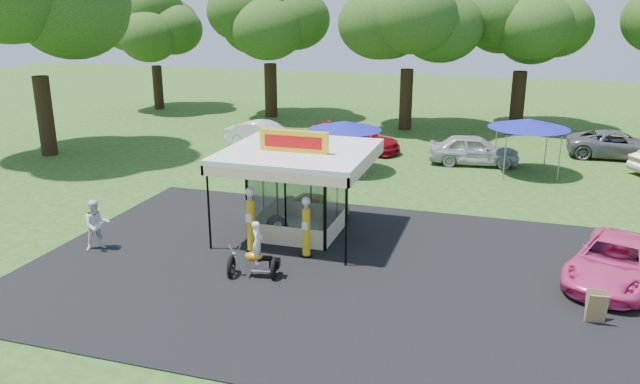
{
  "coord_description": "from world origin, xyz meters",
  "views": [
    {
      "loc": [
        5.56,
        -16.58,
        8.75
      ],
      "look_at": [
        -0.85,
        4.0,
        2.08
      ],
      "focal_mm": 35.0,
      "sensor_mm": 36.0,
      "label": 1
    }
  ],
  "objects_px": {
    "gas_pump_right": "(306,229)",
    "tent_east": "(529,124)",
    "pink_sedan": "(616,261)",
    "bg_car_b": "(357,139)",
    "a_frame_sign": "(596,308)",
    "motorcycle": "(256,255)",
    "tent_west": "(345,126)",
    "bg_car_d": "(618,145)",
    "kiosk_car": "(316,205)",
    "bg_car_c": "(474,150)",
    "spectator_west": "(97,225)",
    "gas_pump_left": "(251,221)",
    "bg_car_a": "(265,135)",
    "gas_station_kiosk": "(299,190)"
  },
  "relations": [
    {
      "from": "spectator_west",
      "to": "bg_car_a",
      "type": "height_order",
      "value": "spectator_west"
    },
    {
      "from": "kiosk_car",
      "to": "motorcycle",
      "type": "bearing_deg",
      "value": 179.81
    },
    {
      "from": "gas_pump_right",
      "to": "a_frame_sign",
      "type": "xyz_separation_m",
      "value": [
        9.26,
        -2.07,
        -0.59
      ]
    },
    {
      "from": "gas_station_kiosk",
      "to": "tent_west",
      "type": "height_order",
      "value": "gas_station_kiosk"
    },
    {
      "from": "motorcycle",
      "to": "bg_car_a",
      "type": "bearing_deg",
      "value": 99.17
    },
    {
      "from": "gas_pump_right",
      "to": "bg_car_a",
      "type": "relative_size",
      "value": 0.46
    },
    {
      "from": "gas_pump_left",
      "to": "kiosk_car",
      "type": "bearing_deg",
      "value": 77.07
    },
    {
      "from": "gas_pump_right",
      "to": "pink_sedan",
      "type": "height_order",
      "value": "gas_pump_right"
    },
    {
      "from": "pink_sedan",
      "to": "bg_car_b",
      "type": "height_order",
      "value": "bg_car_b"
    },
    {
      "from": "spectator_west",
      "to": "tent_east",
      "type": "bearing_deg",
      "value": -0.53
    },
    {
      "from": "bg_car_b",
      "to": "tent_west",
      "type": "xyz_separation_m",
      "value": [
        0.45,
        -4.61,
        1.67
      ]
    },
    {
      "from": "motorcycle",
      "to": "bg_car_d",
      "type": "height_order",
      "value": "motorcycle"
    },
    {
      "from": "a_frame_sign",
      "to": "bg_car_b",
      "type": "height_order",
      "value": "bg_car_b"
    },
    {
      "from": "bg_car_a",
      "to": "tent_east",
      "type": "bearing_deg",
      "value": -84.08
    },
    {
      "from": "kiosk_car",
      "to": "tent_east",
      "type": "distance_m",
      "value": 13.02
    },
    {
      "from": "tent_west",
      "to": "bg_car_b",
      "type": "bearing_deg",
      "value": 95.52
    },
    {
      "from": "gas_station_kiosk",
      "to": "motorcycle",
      "type": "distance_m",
      "value": 4.37
    },
    {
      "from": "gas_pump_left",
      "to": "tent_west",
      "type": "height_order",
      "value": "tent_west"
    },
    {
      "from": "a_frame_sign",
      "to": "motorcycle",
      "type": "bearing_deg",
      "value": 174.5
    },
    {
      "from": "motorcycle",
      "to": "pink_sedan",
      "type": "relative_size",
      "value": 0.39
    },
    {
      "from": "gas_pump_right",
      "to": "bg_car_c",
      "type": "height_order",
      "value": "gas_pump_right"
    },
    {
      "from": "motorcycle",
      "to": "a_frame_sign",
      "type": "distance_m",
      "value": 10.31
    },
    {
      "from": "a_frame_sign",
      "to": "spectator_west",
      "type": "bearing_deg",
      "value": 172.79
    },
    {
      "from": "gas_pump_right",
      "to": "tent_west",
      "type": "relative_size",
      "value": 0.58
    },
    {
      "from": "tent_west",
      "to": "bg_car_d",
      "type": "bearing_deg",
      "value": 27.61
    },
    {
      "from": "bg_car_a",
      "to": "bg_car_c",
      "type": "height_order",
      "value": "bg_car_c"
    },
    {
      "from": "gas_station_kiosk",
      "to": "tent_east",
      "type": "height_order",
      "value": "gas_station_kiosk"
    },
    {
      "from": "spectator_west",
      "to": "tent_west",
      "type": "bearing_deg",
      "value": 19.65
    },
    {
      "from": "a_frame_sign",
      "to": "kiosk_car",
      "type": "xyz_separation_m",
      "value": [
        -10.29,
        6.47,
        -0.0
      ]
    },
    {
      "from": "bg_car_c",
      "to": "bg_car_d",
      "type": "distance_m",
      "value": 8.77
    },
    {
      "from": "pink_sedan",
      "to": "tent_west",
      "type": "xyz_separation_m",
      "value": [
        -11.89,
        10.61,
        1.73
      ]
    },
    {
      "from": "spectator_west",
      "to": "tent_east",
      "type": "distance_m",
      "value": 21.67
    },
    {
      "from": "gas_pump_right",
      "to": "tent_east",
      "type": "relative_size",
      "value": 0.54
    },
    {
      "from": "motorcycle",
      "to": "bg_car_b",
      "type": "distance_m",
      "value": 18.36
    },
    {
      "from": "gas_pump_right",
      "to": "tent_east",
      "type": "bearing_deg",
      "value": 62.24
    },
    {
      "from": "a_frame_sign",
      "to": "bg_car_c",
      "type": "xyz_separation_m",
      "value": [
        -4.57,
        17.19,
        0.35
      ]
    },
    {
      "from": "a_frame_sign",
      "to": "bg_car_c",
      "type": "relative_size",
      "value": 0.2
    },
    {
      "from": "a_frame_sign",
      "to": "tent_west",
      "type": "xyz_separation_m",
      "value": [
        -11.02,
        13.72,
        1.96
      ]
    },
    {
      "from": "kiosk_car",
      "to": "gas_pump_left",
      "type": "bearing_deg",
      "value": 167.07
    },
    {
      "from": "gas_pump_left",
      "to": "gas_pump_right",
      "type": "xyz_separation_m",
      "value": [
        2.05,
        0.1,
        -0.09
      ]
    },
    {
      "from": "gas_pump_left",
      "to": "kiosk_car",
      "type": "distance_m",
      "value": 4.67
    },
    {
      "from": "kiosk_car",
      "to": "bg_car_a",
      "type": "height_order",
      "value": "bg_car_a"
    },
    {
      "from": "gas_station_kiosk",
      "to": "tent_west",
      "type": "xyz_separation_m",
      "value": [
        -0.74,
        9.46,
        0.66
      ]
    },
    {
      "from": "bg_car_a",
      "to": "tent_east",
      "type": "relative_size",
      "value": 1.17
    },
    {
      "from": "bg_car_c",
      "to": "tent_west",
      "type": "height_order",
      "value": "tent_west"
    },
    {
      "from": "a_frame_sign",
      "to": "pink_sedan",
      "type": "height_order",
      "value": "pink_sedan"
    },
    {
      "from": "tent_east",
      "to": "pink_sedan",
      "type": "bearing_deg",
      "value": -78.22
    },
    {
      "from": "gas_pump_left",
      "to": "pink_sedan",
      "type": "relative_size",
      "value": 0.47
    },
    {
      "from": "pink_sedan",
      "to": "bg_car_b",
      "type": "xyz_separation_m",
      "value": [
        -12.34,
        15.22,
        0.05
      ]
    },
    {
      "from": "gas_pump_left",
      "to": "bg_car_b",
      "type": "distance_m",
      "value": 16.37
    }
  ]
}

